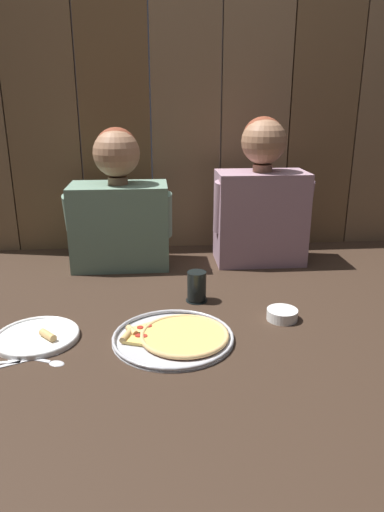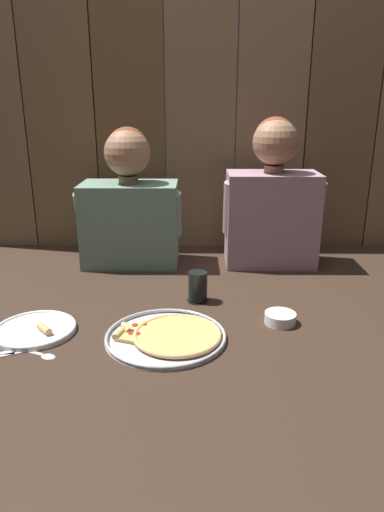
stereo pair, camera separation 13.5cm
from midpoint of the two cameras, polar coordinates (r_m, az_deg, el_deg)
ground_plane at (r=1.51m, az=3.78°, el=-7.72°), size 3.20×3.20×0.00m
pizza_tray at (r=1.39m, az=0.01°, el=-9.79°), size 0.36×0.36×0.03m
dinner_plate at (r=1.48m, az=-16.23°, el=-8.70°), size 0.25×0.25×0.03m
drinking_glass at (r=1.62m, az=3.11°, el=-3.85°), size 0.08×0.08×0.11m
dipping_bowl at (r=1.51m, az=13.32°, el=-7.41°), size 0.10×0.10×0.03m
table_knife at (r=1.39m, az=-17.36°, el=-11.18°), size 0.15×0.08×0.01m
table_spoon at (r=1.36m, az=-15.23°, el=-11.59°), size 0.14×0.07×0.01m
diner_left at (r=1.95m, az=-5.71°, el=6.20°), size 0.43×0.23×0.57m
diner_right at (r=1.98m, az=11.77°, el=6.77°), size 0.41×0.21×0.61m
wooden_backdrop_wall at (r=2.17m, az=2.90°, el=15.57°), size 2.19×0.03×1.11m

